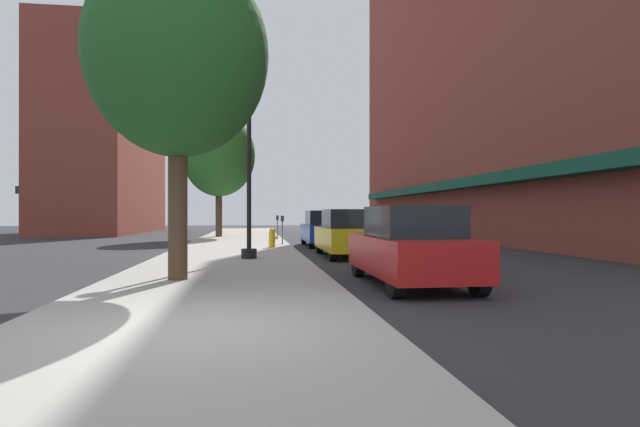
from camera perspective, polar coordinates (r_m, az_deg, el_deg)
ground_plane at (r=24.58m, az=0.13°, el=-3.57°), size 90.00×90.00×0.00m
sidewalk_slab at (r=25.37m, az=-9.18°, el=-3.32°), size 4.80×50.00×0.12m
building_right_brick at (r=34.06m, az=19.19°, el=21.32°), size 6.80×40.00×27.89m
building_far_background at (r=45.27m, az=-22.71°, el=7.47°), size 6.80×18.00×14.91m
lamppost at (r=15.95m, az=-7.99°, el=6.07°), size 0.48×0.48×5.90m
fire_hydrant at (r=21.18m, az=-5.42°, el=-2.72°), size 0.33×0.26×0.79m
parking_meter_near at (r=27.86m, az=-4.81°, el=-1.20°), size 0.14×0.09×1.31m
parking_meter_far at (r=23.18m, az=-4.26°, el=-1.43°), size 0.14×0.09×1.31m
tree_near at (r=11.56m, az=-15.68°, el=16.84°), size 3.80×3.80×6.95m
tree_mid at (r=32.12m, az=-11.30°, el=6.45°), size 4.46×4.46×7.61m
car_red at (r=10.81m, az=10.18°, el=-3.71°), size 1.80×4.30×1.66m
car_yellow at (r=17.76m, az=3.11°, el=-2.29°), size 1.80×4.30×1.66m
car_blue at (r=23.61m, az=0.44°, el=-1.75°), size 1.80×4.30×1.66m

